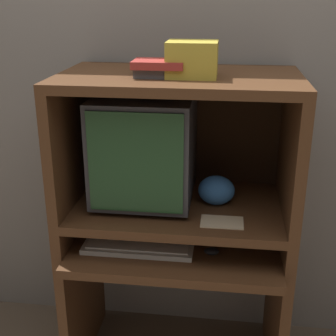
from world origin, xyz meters
TOP-DOWN VIEW (x-y plane):
  - wall_back at (0.00, 0.60)m, footprint 6.00×0.06m
  - desk_base at (0.00, 0.23)m, footprint 0.91×0.60m
  - desk_monitor_shelf at (0.00, 0.27)m, footprint 0.91×0.54m
  - hutch_upper at (0.00, 0.30)m, footprint 0.91×0.54m
  - crt_monitor at (-0.14, 0.30)m, footprint 0.39×0.42m
  - keyboard at (-0.14, 0.14)m, footprint 0.44×0.17m
  - mouse at (0.15, 0.13)m, footprint 0.06×0.04m
  - snack_bag at (0.15, 0.28)m, footprint 0.15×0.11m
  - book_stack at (-0.06, 0.21)m, footprint 0.19×0.14m
  - paper_card at (0.18, 0.12)m, footprint 0.16×0.10m
  - storage_box at (0.05, 0.22)m, footprint 0.18×0.15m

SIDE VIEW (x-z plane):
  - desk_base at x=0.00m, z-range 0.09..0.75m
  - keyboard at x=-0.14m, z-range 0.66..0.69m
  - mouse at x=0.15m, z-range 0.66..0.69m
  - desk_monitor_shelf at x=0.00m, z-range 0.70..0.85m
  - paper_card at x=0.18m, z-range 0.81..0.81m
  - snack_bag at x=0.15m, z-range 0.81..0.93m
  - crt_monitor at x=-0.14m, z-range 0.81..1.25m
  - hutch_upper at x=0.00m, z-range 0.90..1.42m
  - wall_back at x=0.00m, z-range 0.00..2.60m
  - book_stack at x=-0.06m, z-range 1.33..1.39m
  - storage_box at x=0.05m, z-range 1.33..1.46m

